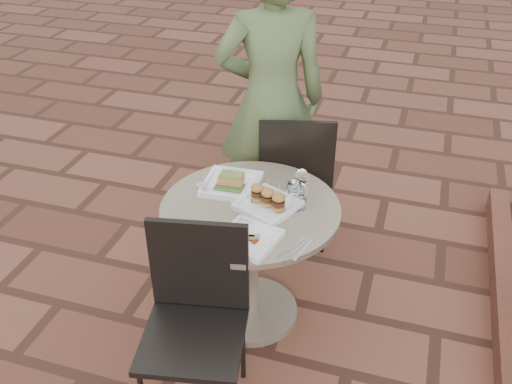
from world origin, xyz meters
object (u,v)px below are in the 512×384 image
(cafe_table, at_px, (251,245))
(plate_tuna, at_px, (248,239))
(chair_near, at_px, (196,307))
(plate_sliders, at_px, (268,201))
(diner, at_px, (271,101))
(plate_salmon, at_px, (231,183))
(chair_far, at_px, (295,170))

(cafe_table, relative_size, plate_tuna, 3.05)
(chair_near, xyz_separation_m, plate_tuna, (0.15, 0.29, 0.20))
(plate_sliders, bearing_deg, plate_tuna, -91.42)
(diner, bearing_deg, plate_tuna, 76.91)
(chair_near, bearing_deg, diner, 81.64)
(cafe_table, bearing_deg, plate_sliders, 9.52)
(plate_sliders, xyz_separation_m, plate_tuna, (-0.01, -0.29, -0.02))
(plate_sliders, bearing_deg, plate_salmon, 151.77)
(chair_near, height_order, plate_sliders, chair_near)
(chair_near, xyz_separation_m, diner, (-0.06, 1.39, 0.38))
(diner, xyz_separation_m, plate_salmon, (-0.01, -0.69, -0.17))
(diner, distance_m, plate_sliders, 0.86)
(chair_far, xyz_separation_m, plate_sliders, (0.02, -0.69, 0.22))
(chair_far, height_order, plate_salmon, chair_far)
(chair_far, height_order, plate_sliders, chair_far)
(chair_near, xyz_separation_m, plate_salmon, (-0.08, 0.70, 0.20))
(plate_salmon, relative_size, plate_tuna, 1.00)
(chair_near, height_order, plate_tuna, chair_near)
(chair_far, xyz_separation_m, diner, (-0.20, 0.13, 0.38))
(plate_salmon, relative_size, plate_sliders, 0.87)
(chair_near, bearing_deg, chair_far, 73.10)
(chair_far, height_order, chair_near, same)
(cafe_table, relative_size, plate_salmon, 3.03)
(plate_sliders, bearing_deg, chair_near, -105.00)
(chair_far, bearing_deg, diner, -48.83)
(diner, xyz_separation_m, plate_sliders, (0.22, -0.82, -0.16))
(plate_sliders, bearing_deg, chair_far, 92.02)
(cafe_table, relative_size, diner, 0.49)
(plate_salmon, height_order, plate_sliders, plate_sliders)
(chair_near, height_order, plate_salmon, chair_near)
(plate_salmon, height_order, plate_tuna, plate_salmon)
(chair_near, bearing_deg, cafe_table, 72.02)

